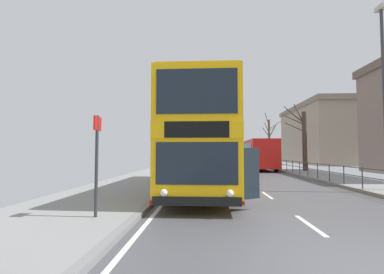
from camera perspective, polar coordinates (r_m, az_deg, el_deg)
ground at (r=5.09m, az=24.97°, el=-22.41°), size 15.80×140.00×0.20m
double_decker_bus_main at (r=13.18m, az=2.04°, el=-0.92°), size 3.22×11.34×4.29m
background_bus_far_lane at (r=30.33m, az=12.85°, el=-3.29°), size 2.67×10.81×2.95m
pedestrian_railing_far_kerb at (r=20.21m, az=23.03°, el=-5.62°), size 0.05×25.42×0.95m
bus_stop_sign_near at (r=7.55m, az=-18.58°, el=-3.21°), size 0.08×0.44×2.54m
street_lamp_far_side at (r=15.33m, az=34.11°, el=9.12°), size 0.28×0.60×8.19m
bare_tree_far_00 at (r=27.43m, az=21.54°, el=-0.33°), size 2.14×1.40×6.16m
bare_tree_far_01 at (r=40.51m, az=15.26°, el=-0.54°), size 2.52×2.37×7.02m
background_building_01 at (r=49.29m, az=25.70°, el=0.50°), size 10.24×18.69×9.15m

